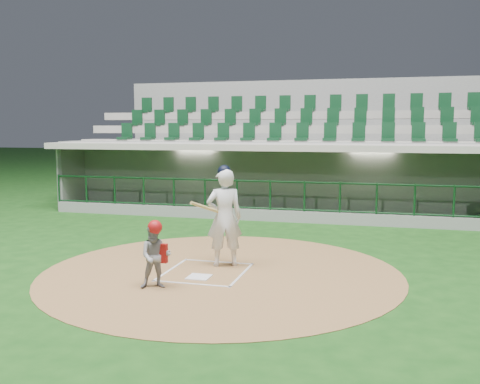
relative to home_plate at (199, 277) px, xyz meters
name	(u,v)px	position (x,y,z in m)	size (l,w,h in m)	color
ground	(210,269)	(0.00, 0.70, -0.02)	(120.00, 120.00, 0.00)	#154112
dirt_circle	(221,272)	(0.30, 0.50, -0.02)	(7.20, 7.20, 0.01)	brown
home_plate	(199,277)	(0.00, 0.00, 0.00)	(0.43, 0.43, 0.02)	white
batter_box_chalk	(206,272)	(0.00, 0.40, 0.00)	(1.55, 1.80, 0.01)	white
dugout_structure	(284,185)	(0.10, 8.52, 0.94)	(16.40, 3.70, 3.00)	slate
seating_deck	(296,165)	(0.00, 11.61, 1.40)	(17.00, 6.72, 5.15)	gray
batter	(224,216)	(0.21, 1.00, 1.04)	(0.98, 1.02, 2.12)	white
catcher	(156,255)	(-0.53, -0.83, 0.60)	(0.69, 0.62, 1.24)	gray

